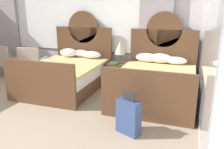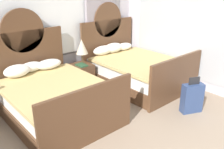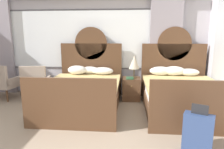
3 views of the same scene
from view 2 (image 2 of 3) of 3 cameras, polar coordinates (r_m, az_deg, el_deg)
wall_back_window at (r=5.05m, az=-24.56°, el=9.19°), size 6.75×0.22×2.70m
wall_right_mirror at (r=5.48m, az=22.43°, el=9.67°), size 0.08×4.82×2.70m
bed_near_window at (r=4.47m, az=-13.90°, el=-4.93°), size 1.63×2.17×1.83m
bed_near_mirror at (r=5.68m, az=5.50°, el=1.32°), size 1.63×2.17×1.83m
nightstand_between_beds at (r=5.52m, az=-7.22°, el=-0.38°), size 0.45×0.47×0.56m
table_lamp_on_nightstand at (r=5.37m, az=-7.15°, el=6.50°), size 0.27×0.27×0.56m
book_on_nightstand at (r=5.33m, az=-7.19°, el=2.20°), size 0.18×0.26×0.03m
suitcase_on_floor at (r=4.71m, az=18.41°, el=-5.28°), size 0.42×0.32×0.70m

